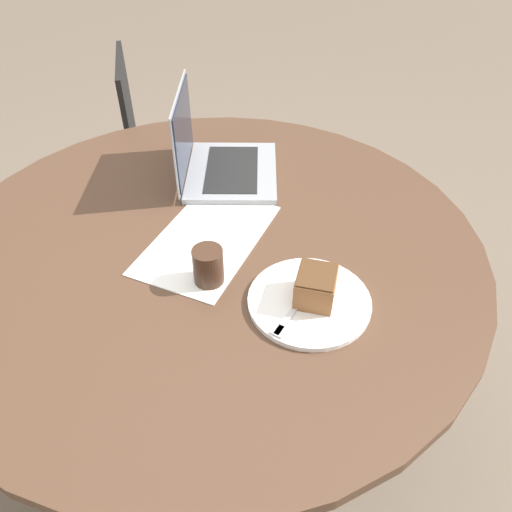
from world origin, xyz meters
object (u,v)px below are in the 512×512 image
object	(u,v)px
coffee_glass	(208,266)
laptop	(220,162)
chair	(170,161)
plate	(309,301)

from	to	relation	value
coffee_glass	laptop	bearing A→B (deg)	-155.78
coffee_glass	laptop	xyz separation A→B (m)	(-0.39, -0.18, -0.00)
chair	plate	world-z (taller)	chair
coffee_glass	chair	bearing A→B (deg)	-141.69
chair	laptop	size ratio (longest dim) A/B	2.31
coffee_glass	plate	bearing A→B (deg)	96.74
plate	laptop	xyz separation A→B (m)	(-0.37, -0.40, 0.04)
plate	chair	bearing A→B (deg)	-132.31
chair	coffee_glass	size ratio (longest dim) A/B	10.11
chair	coffee_glass	xyz separation A→B (m)	(0.81, 0.64, 0.34)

